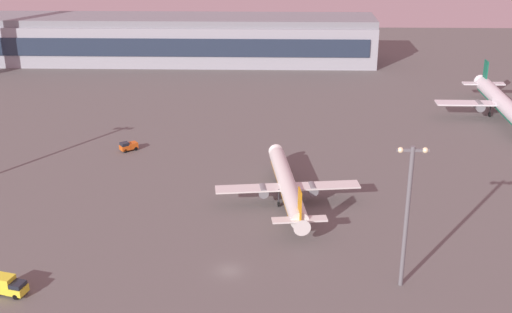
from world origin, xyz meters
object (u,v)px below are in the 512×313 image
maintenance_van (128,146)px  airplane_terminal_side (288,186)px  apron_light_east (408,208)px  airplane_taxiway_distant (503,104)px  catering_truck (8,285)px

maintenance_van → airplane_terminal_side: bearing=-162.0°
airplane_terminal_side → apron_light_east: size_ratio=1.57×
airplane_terminal_side → maintenance_van: 46.49m
airplane_taxiway_distant → catering_truck: size_ratio=7.53×
maintenance_van → apron_light_east: apron_light_east is taller
airplane_terminal_side → catering_truck: airplane_terminal_side is taller
maintenance_van → apron_light_east: (54.90, -57.22, 12.40)m
apron_light_east → catering_truck: bearing=-176.2°
airplane_terminal_side → maintenance_van: (-37.47, 27.41, -2.42)m
airplane_taxiway_distant → apron_light_east: size_ratio=1.94×
airplane_taxiway_distant → apron_light_east: (-41.64, -83.10, 9.15)m
catering_truck → apron_light_east: apron_light_east is taller
catering_truck → maintenance_van: size_ratio=1.35×
catering_truck → maintenance_van: 61.61m
airplane_taxiway_distant → catering_truck: bearing=41.0°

